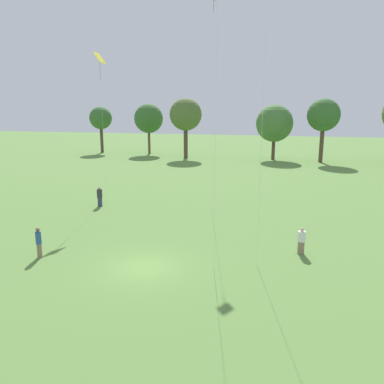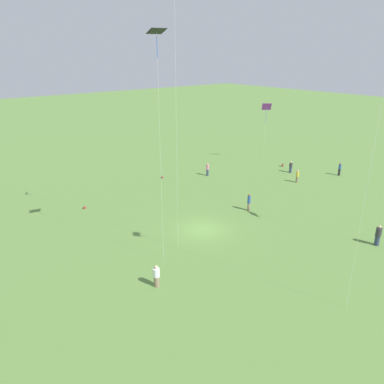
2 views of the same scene
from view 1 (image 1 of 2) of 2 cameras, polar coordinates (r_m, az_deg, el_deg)
The scene contains 11 objects.
ground_plane at distance 21.14m, azimuth -7.41°, elevation -11.31°, with size 240.00×240.00×0.00m, color #5B843D.
tree_0 at distance 80.62m, azimuth -13.75°, elevation 10.83°, with size 4.57×4.57×9.40m.
tree_1 at distance 76.25m, azimuth -6.63°, elevation 11.05°, with size 5.73×5.73×9.94m.
tree_2 at distance 69.07m, azimuth -0.98°, elevation 11.67°, with size 5.82×5.82×10.82m.
tree_3 at distance 68.37m, azimuth 12.45°, elevation 10.15°, with size 6.46×6.46×9.60m.
tree_4 at distance 66.59m, azimuth 19.42°, elevation 10.94°, with size 5.34×5.34×10.53m.
person_0 at distance 23.76m, azimuth -22.31°, elevation -7.10°, with size 0.33×0.33×1.80m.
person_5 at distance 23.50m, azimuth 16.32°, elevation -7.19°, with size 0.66×0.66×1.64m.
person_8 at distance 34.69m, azimuth -13.89°, elevation -0.70°, with size 0.48×0.48×1.81m.
kite_2 at distance 33.60m, azimuth 3.29°, elevation 25.02°, with size 0.88×0.90×17.62m.
kite_6 at distance 36.08m, azimuth -13.89°, elevation 18.58°, with size 0.74×1.18×13.52m.
Camera 1 is at (8.07, -17.66, 8.37)m, focal length 35.00 mm.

